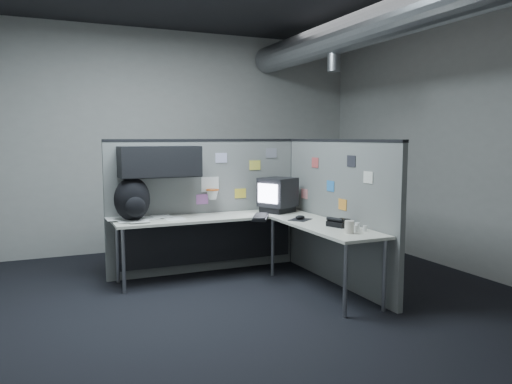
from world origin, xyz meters
name	(u,v)px	position (x,y,z in m)	size (l,w,h in m)	color
room	(305,93)	(0.56, 0.00, 2.10)	(5.62, 5.62, 3.22)	black
partition_back	(195,192)	(-0.25, 1.23, 1.00)	(2.44, 0.42, 1.63)	slate
partition_right	(337,211)	(1.10, 0.22, 0.82)	(0.07, 2.23, 1.63)	slate
desk	(242,228)	(0.15, 0.70, 0.61)	(2.31, 2.11, 0.73)	beige
monitor	(278,194)	(0.73, 0.97, 0.95)	(0.50, 0.50, 0.43)	black
keyboard	(260,217)	(0.33, 0.60, 0.75)	(0.35, 0.46, 0.04)	black
mouse	(300,218)	(0.70, 0.34, 0.75)	(0.31, 0.30, 0.05)	black
phone	(339,223)	(0.87, -0.18, 0.77)	(0.25, 0.26, 0.10)	black
bottles	(356,227)	(0.90, -0.45, 0.77)	(0.14, 0.17, 0.09)	silver
cup	(349,227)	(0.75, -0.54, 0.79)	(0.09, 0.09, 0.12)	beige
papers	(144,219)	(-0.89, 1.07, 0.74)	(0.84, 0.55, 0.02)	white
backpack	(132,200)	(-1.03, 1.02, 0.97)	(0.46, 0.45, 0.48)	black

